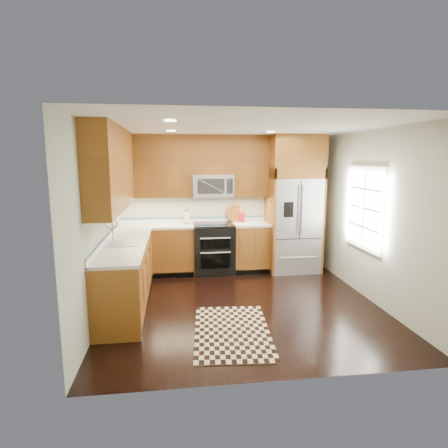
{
  "coord_description": "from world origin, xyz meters",
  "views": [
    {
      "loc": [
        -0.97,
        -5.26,
        2.16
      ],
      "look_at": [
        -0.19,
        0.6,
        1.13
      ],
      "focal_mm": 30.0,
      "sensor_mm": 36.0,
      "label": 1
    }
  ],
  "objects": [
    {
      "name": "sink_faucet",
      "position": [
        -1.73,
        0.23,
        0.99
      ],
      "size": [
        0.54,
        0.44,
        0.37
      ],
      "color": "#B2B2B7",
      "rests_on": "countertop"
    },
    {
      "name": "wall_right",
      "position": [
        2.0,
        0.0,
        1.3
      ],
      "size": [
        0.02,
        4.0,
        2.6
      ],
      "primitive_type": "cube",
      "color": "#B0B7A4",
      "rests_on": "ground"
    },
    {
      "name": "knife_block",
      "position": [
        -0.75,
        1.85,
        1.05
      ],
      "size": [
        0.1,
        0.14,
        0.27
      ],
      "color": "tan",
      "rests_on": "countertop"
    },
    {
      "name": "range",
      "position": [
        -0.25,
        1.67,
        0.47
      ],
      "size": [
        0.76,
        0.67,
        0.95
      ],
      "color": "black",
      "rests_on": "ground"
    },
    {
      "name": "upper_cabinets",
      "position": [
        -1.15,
        1.09,
        2.02
      ],
      "size": [
        2.85,
        3.0,
        1.15
      ],
      "color": "brown",
      "rests_on": "ground"
    },
    {
      "name": "ground",
      "position": [
        0.0,
        0.0,
        0.0
      ],
      "size": [
        4.0,
        4.0,
        0.0
      ],
      "primitive_type": "plane",
      "color": "black",
      "rests_on": "ground"
    },
    {
      "name": "countertop",
      "position": [
        -1.09,
        1.01,
        0.92
      ],
      "size": [
        2.86,
        3.01,
        0.04
      ],
      "color": "beige",
      "rests_on": "base_cabinets"
    },
    {
      "name": "microwave",
      "position": [
        -0.25,
        1.8,
        1.66
      ],
      "size": [
        0.76,
        0.4,
        0.42
      ],
      "color": "#B2B2B7",
      "rests_on": "ground"
    },
    {
      "name": "utensil_crock",
      "position": [
        0.32,
        1.89,
        1.06
      ],
      "size": [
        0.14,
        0.14,
        0.34
      ],
      "color": "#A51419",
      "rests_on": "countertop"
    },
    {
      "name": "wall_left",
      "position": [
        -2.0,
        0.0,
        1.3
      ],
      "size": [
        0.02,
        4.0,
        2.6
      ],
      "primitive_type": "cube",
      "color": "#B0B7A4",
      "rests_on": "ground"
    },
    {
      "name": "rug",
      "position": [
        -0.28,
        -0.88,
        0.01
      ],
      "size": [
        1.06,
        1.63,
        0.01
      ],
      "primitive_type": "cube",
      "rotation": [
        0.0,
        0.0,
        -0.08
      ],
      "color": "black",
      "rests_on": "ground"
    },
    {
      "name": "base_cabinets",
      "position": [
        -1.23,
        0.9,
        0.45
      ],
      "size": [
        2.85,
        3.0,
        0.9
      ],
      "color": "brown",
      "rests_on": "ground"
    },
    {
      "name": "refrigerator",
      "position": [
        1.3,
        1.63,
        1.3
      ],
      "size": [
        0.98,
        0.75,
        2.6
      ],
      "color": "#B2B2B7",
      "rests_on": "ground"
    },
    {
      "name": "cutting_board",
      "position": [
        0.19,
        1.93,
        0.95
      ],
      "size": [
        0.4,
        0.4,
        0.02
      ],
      "primitive_type": "cylinder",
      "rotation": [
        0.0,
        0.0,
        -0.21
      ],
      "color": "brown",
      "rests_on": "countertop"
    },
    {
      "name": "window",
      "position": [
        1.98,
        0.2,
        1.4
      ],
      "size": [
        0.04,
        1.1,
        1.3
      ],
      "color": "white",
      "rests_on": "ground"
    },
    {
      "name": "wall_back",
      "position": [
        0.0,
        2.0,
        1.3
      ],
      "size": [
        4.0,
        0.02,
        2.6
      ],
      "primitive_type": "cube",
      "color": "#B0B7A4",
      "rests_on": "ground"
    }
  ]
}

